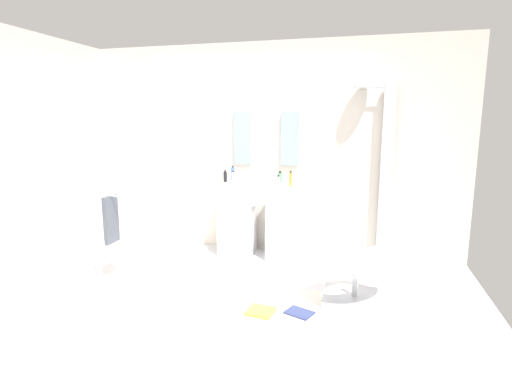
{
  "coord_description": "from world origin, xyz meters",
  "views": [
    {
      "loc": [
        1.16,
        -3.27,
        1.67
      ],
      "look_at": [
        0.15,
        0.55,
        0.95
      ],
      "focal_mm": 28.02,
      "sensor_mm": 36.0,
      "label": 1
    }
  ],
  "objects": [
    {
      "name": "ground_plane",
      "position": [
        0.0,
        0.0,
        -0.02
      ],
      "size": [
        4.8,
        3.6,
        0.04
      ],
      "primitive_type": "cube",
      "color": "silver"
    },
    {
      "name": "rear_partition",
      "position": [
        0.0,
        1.65,
        1.3
      ],
      "size": [
        4.8,
        0.1,
        2.6
      ],
      "primitive_type": "cube",
      "color": "beige",
      "rests_on": "ground_plane"
    },
    {
      "name": "left_partition",
      "position": [
        -2.35,
        0.0,
        1.3
      ],
      "size": [
        0.1,
        3.6,
        2.6
      ],
      "primitive_type": "cube",
      "color": "beige",
      "rests_on": "ground_plane"
    },
    {
      "name": "pedestal_sink_left",
      "position": [
        -0.3,
        1.35,
        0.5
      ],
      "size": [
        0.49,
        0.49,
        1.01
      ],
      "color": "white",
      "rests_on": "ground_plane"
    },
    {
      "name": "pedestal_sink_right",
      "position": [
        0.3,
        1.35,
        0.5
      ],
      "size": [
        0.49,
        0.49,
        1.01
      ],
      "color": "white",
      "rests_on": "ground_plane"
    },
    {
      "name": "vanity_mirror_left",
      "position": [
        -0.3,
        1.58,
        1.44
      ],
      "size": [
        0.22,
        0.03,
        0.65
      ],
      "primitive_type": "cube",
      "color": "#8C9EA8"
    },
    {
      "name": "vanity_mirror_right",
      "position": [
        0.3,
        1.58,
        1.44
      ],
      "size": [
        0.22,
        0.03,
        0.65
      ],
      "primitive_type": "cube",
      "color": "#8C9EA8"
    },
    {
      "name": "shower_column",
      "position": [
        1.43,
        1.53,
        1.08
      ],
      "size": [
        0.49,
        0.24,
        2.05
      ],
      "color": "#B7BABF",
      "rests_on": "ground_plane"
    },
    {
      "name": "lounge_chair",
      "position": [
        1.15,
        0.32,
        0.35
      ],
      "size": [
        1.11,
        1.11,
        0.65
      ],
      "color": "#B7BABF",
      "rests_on": "ground_plane"
    },
    {
      "name": "towel_rack",
      "position": [
        -1.35,
        0.22,
        0.63
      ],
      "size": [
        0.37,
        0.22,
        0.95
      ],
      "color": "#B7BABF",
      "rests_on": "ground_plane"
    },
    {
      "name": "area_rug",
      "position": [
        0.6,
        0.03,
        0.01
      ],
      "size": [
        0.92,
        0.85,
        0.01
      ],
      "primitive_type": "cube",
      "color": "white",
      "rests_on": "ground_plane"
    },
    {
      "name": "magazine_navy",
      "position": [
        0.7,
        -0.07,
        0.02
      ],
      "size": [
        0.28,
        0.24,
        0.02
      ],
      "primitive_type": "cube",
      "rotation": [
        0.0,
        0.0,
        -0.39
      ],
      "color": "navy",
      "rests_on": "area_rug"
    },
    {
      "name": "magazine_ochre",
      "position": [
        0.37,
        -0.14,
        0.03
      ],
      "size": [
        0.25,
        0.23,
        0.03
      ],
      "primitive_type": "cube",
      "rotation": [
        0.0,
        0.0,
        -0.15
      ],
      "color": "gold",
      "rests_on": "area_rug"
    },
    {
      "name": "coffee_mug",
      "position": [
        0.56,
        0.09,
        0.06
      ],
      "size": [
        0.08,
        0.08,
        0.1
      ],
      "primitive_type": "cylinder",
      "color": "white",
      "rests_on": "area_rug"
    },
    {
      "name": "soap_bottle_white",
      "position": [
        -0.31,
        1.22,
        0.98
      ],
      "size": [
        0.04,
        0.04,
        0.16
      ],
      "color": "white",
      "rests_on": "pedestal_sink_left"
    },
    {
      "name": "soap_bottle_amber",
      "position": [
        0.39,
        1.2,
        1.0
      ],
      "size": [
        0.04,
        0.04,
        0.18
      ],
      "color": "#C68C38",
      "rests_on": "pedestal_sink_right"
    },
    {
      "name": "soap_bottle_black",
      "position": [
        -0.45,
        1.33,
        0.98
      ],
      "size": [
        0.04,
        0.04,
        0.15
      ],
      "color": "black",
      "rests_on": "pedestal_sink_left"
    },
    {
      "name": "soap_bottle_green",
      "position": [
        0.21,
        1.46,
        0.97
      ],
      "size": [
        0.05,
        0.05,
        0.14
      ],
      "color": "#59996B",
      "rests_on": "pedestal_sink_right"
    },
    {
      "name": "soap_bottle_blue",
      "position": [
        -0.39,
        1.45,
        1.0
      ],
      "size": [
        0.04,
        0.04,
        0.19
      ],
      "color": "#4C72B7",
      "rests_on": "pedestal_sink_left"
    },
    {
      "name": "soap_bottle_grey",
      "position": [
        0.24,
        1.24,
        0.97
      ],
      "size": [
        0.04,
        0.04,
        0.12
      ],
      "color": "#99999E",
      "rests_on": "pedestal_sink_right"
    }
  ]
}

